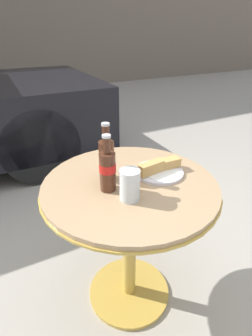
# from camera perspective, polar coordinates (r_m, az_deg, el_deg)

# --- Properties ---
(ground_plane) EXTENTS (30.00, 30.00, 0.00)m
(ground_plane) POSITION_cam_1_polar(r_m,az_deg,el_deg) (1.59, 0.67, -25.27)
(ground_plane) COLOR #A8A093
(bistro_table) EXTENTS (0.75, 0.75, 0.70)m
(bistro_table) POSITION_cam_1_polar(r_m,az_deg,el_deg) (1.20, 0.82, -9.79)
(bistro_table) COLOR gold
(bistro_table) RESTS_ON ground_plane
(cola_bottle_left) EXTENTS (0.07, 0.07, 0.23)m
(cola_bottle_left) POSITION_cam_1_polar(r_m,az_deg,el_deg) (1.01, -4.04, -0.25)
(cola_bottle_left) COLOR #4C2819
(cola_bottle_left) RESTS_ON bistro_table
(cola_bottle_right) EXTENTS (0.07, 0.07, 0.25)m
(cola_bottle_right) POSITION_cam_1_polar(r_m,az_deg,el_deg) (1.09, -4.22, 2.18)
(cola_bottle_right) COLOR #4C2819
(cola_bottle_right) RESTS_ON bistro_table
(drinking_glass) EXTENTS (0.08, 0.08, 0.12)m
(drinking_glass) POSITION_cam_1_polar(r_m,az_deg,el_deg) (0.97, 0.82, -3.98)
(drinking_glass) COLOR silver
(drinking_glass) RESTS_ON bistro_table
(lunch_plate_near) EXTENTS (0.22, 0.22, 0.06)m
(lunch_plate_near) POSITION_cam_1_polar(r_m,az_deg,el_deg) (1.17, 7.15, -0.23)
(lunch_plate_near) COLOR white
(lunch_plate_near) RESTS_ON bistro_table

